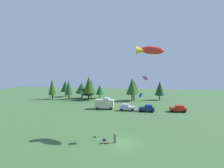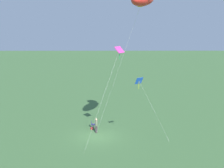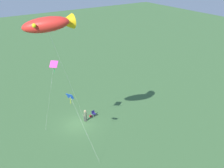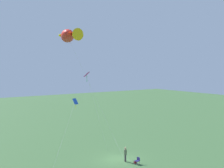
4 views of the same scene
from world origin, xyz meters
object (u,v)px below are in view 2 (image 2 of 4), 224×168
folding_chair (92,124)px  kite_diamond_blue (140,83)px  backpack_on_grass (92,128)px  kite_diamond_rainbow (118,54)px  person_kite_flyer (96,124)px

folding_chair → kite_diamond_blue: (5.47, 5.13, 6.33)m
backpack_on_grass → kite_diamond_blue: size_ratio=0.04×
backpack_on_grass → kite_diamond_blue: (4.99, 5.16, 6.71)m
kite_diamond_rainbow → kite_diamond_blue: kite_diamond_rainbow is taller
folding_chair → kite_diamond_rainbow: bearing=-67.8°
person_kite_flyer → backpack_on_grass: (-1.11, -0.59, -0.91)m
person_kite_flyer → folding_chair: 1.77m
kite_diamond_blue → backpack_on_grass: bearing=-134.0°
backpack_on_grass → kite_diamond_blue: bearing=46.0°
person_kite_flyer → kite_diamond_rainbow: bearing=-44.0°
person_kite_flyer → kite_diamond_rainbow: 10.27m
person_kite_flyer → folding_chair: person_kite_flyer is taller
backpack_on_grass → kite_diamond_rainbow: (5.76, 2.97, 9.75)m
folding_chair → kite_diamond_rainbow: size_ratio=0.08×
kite_diamond_rainbow → kite_diamond_blue: (-0.77, 2.19, -3.04)m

